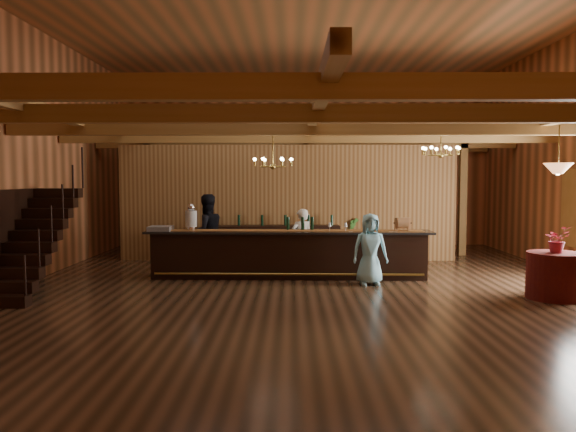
{
  "coord_description": "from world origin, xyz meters",
  "views": [
    {
      "loc": [
        -0.4,
        -11.55,
        2.25
      ],
      "look_at": [
        -0.47,
        0.39,
        1.41
      ],
      "focal_mm": 35.0,
      "sensor_mm": 36.0,
      "label": 1
    }
  ],
  "objects_px": {
    "chandelier_right": "(441,151)",
    "bartender": "(302,240)",
    "staff_second": "(206,233)",
    "pendant_lamp": "(558,168)",
    "guest": "(370,249)",
    "beverage_dispenser": "(191,217)",
    "tasting_bar": "(289,254)",
    "round_table": "(555,276)",
    "floor_plant": "(352,239)",
    "backbar_shelf": "(274,244)",
    "raffle_drum": "(403,223)",
    "chandelier_left": "(273,162)"
  },
  "relations": [
    {
      "from": "tasting_bar",
      "to": "bartender",
      "type": "height_order",
      "value": "bartender"
    },
    {
      "from": "beverage_dispenser",
      "to": "staff_second",
      "type": "distance_m",
      "value": 0.88
    },
    {
      "from": "chandelier_right",
      "to": "bartender",
      "type": "height_order",
      "value": "chandelier_right"
    },
    {
      "from": "backbar_shelf",
      "to": "chandelier_right",
      "type": "relative_size",
      "value": 4.32
    },
    {
      "from": "floor_plant",
      "to": "guest",
      "type": "bearing_deg",
      "value": -90.06
    },
    {
      "from": "bartender",
      "to": "staff_second",
      "type": "relative_size",
      "value": 0.81
    },
    {
      "from": "bartender",
      "to": "staff_second",
      "type": "distance_m",
      "value": 2.27
    },
    {
      "from": "round_table",
      "to": "guest",
      "type": "distance_m",
      "value": 3.5
    },
    {
      "from": "bartender",
      "to": "beverage_dispenser",
      "type": "bearing_deg",
      "value": -5.26
    },
    {
      "from": "backbar_shelf",
      "to": "chandelier_left",
      "type": "distance_m",
      "value": 3.64
    },
    {
      "from": "round_table",
      "to": "bartender",
      "type": "xyz_separation_m",
      "value": [
        -4.62,
        2.95,
        0.32
      ]
    },
    {
      "from": "backbar_shelf",
      "to": "bartender",
      "type": "height_order",
      "value": "bartender"
    },
    {
      "from": "beverage_dispenser",
      "to": "staff_second",
      "type": "bearing_deg",
      "value": 72.9
    },
    {
      "from": "guest",
      "to": "chandelier_left",
      "type": "bearing_deg",
      "value": 173.41
    },
    {
      "from": "bartender",
      "to": "floor_plant",
      "type": "height_order",
      "value": "bartender"
    },
    {
      "from": "beverage_dispenser",
      "to": "staff_second",
      "type": "xyz_separation_m",
      "value": [
        0.23,
        0.73,
        -0.42
      ]
    },
    {
      "from": "tasting_bar",
      "to": "backbar_shelf",
      "type": "xyz_separation_m",
      "value": [
        -0.4,
        2.29,
        -0.05
      ]
    },
    {
      "from": "round_table",
      "to": "bartender",
      "type": "distance_m",
      "value": 5.49
    },
    {
      "from": "tasting_bar",
      "to": "staff_second",
      "type": "bearing_deg",
      "value": 158.15
    },
    {
      "from": "tasting_bar",
      "to": "bartender",
      "type": "relative_size",
      "value": 4.24
    },
    {
      "from": "bartender",
      "to": "guest",
      "type": "height_order",
      "value": "bartender"
    },
    {
      "from": "guest",
      "to": "staff_second",
      "type": "bearing_deg",
      "value": 152.14
    },
    {
      "from": "round_table",
      "to": "chandelier_right",
      "type": "bearing_deg",
      "value": 133.56
    },
    {
      "from": "beverage_dispenser",
      "to": "guest",
      "type": "height_order",
      "value": "beverage_dispenser"
    },
    {
      "from": "pendant_lamp",
      "to": "bartender",
      "type": "height_order",
      "value": "pendant_lamp"
    },
    {
      "from": "beverage_dispenser",
      "to": "floor_plant",
      "type": "distance_m",
      "value": 4.75
    },
    {
      "from": "beverage_dispenser",
      "to": "backbar_shelf",
      "type": "xyz_separation_m",
      "value": [
        1.78,
        2.2,
        -0.86
      ]
    },
    {
      "from": "raffle_drum",
      "to": "floor_plant",
      "type": "bearing_deg",
      "value": 105.85
    },
    {
      "from": "pendant_lamp",
      "to": "staff_second",
      "type": "bearing_deg",
      "value": 156.75
    },
    {
      "from": "chandelier_right",
      "to": "pendant_lamp",
      "type": "height_order",
      "value": "same"
    },
    {
      "from": "bartender",
      "to": "pendant_lamp",
      "type": "bearing_deg",
      "value": 125.62
    },
    {
      "from": "floor_plant",
      "to": "raffle_drum",
      "type": "bearing_deg",
      "value": -74.15
    },
    {
      "from": "raffle_drum",
      "to": "beverage_dispenser",
      "type": "bearing_deg",
      "value": 177.62
    },
    {
      "from": "staff_second",
      "to": "beverage_dispenser",
      "type": "bearing_deg",
      "value": 41.68
    },
    {
      "from": "tasting_bar",
      "to": "raffle_drum",
      "type": "xyz_separation_m",
      "value": [
        2.5,
        -0.1,
        0.7
      ]
    },
    {
      "from": "raffle_drum",
      "to": "bartender",
      "type": "height_order",
      "value": "bartender"
    },
    {
      "from": "pendant_lamp",
      "to": "guest",
      "type": "height_order",
      "value": "pendant_lamp"
    },
    {
      "from": "chandelier_right",
      "to": "pendant_lamp",
      "type": "relative_size",
      "value": 0.89
    },
    {
      "from": "backbar_shelf",
      "to": "round_table",
      "type": "xyz_separation_m",
      "value": [
        5.32,
        -4.42,
        -0.06
      ]
    },
    {
      "from": "backbar_shelf",
      "to": "guest",
      "type": "relative_size",
      "value": 2.32
    },
    {
      "from": "pendant_lamp",
      "to": "staff_second",
      "type": "xyz_separation_m",
      "value": [
        -6.87,
        2.95,
        -1.48
      ]
    },
    {
      "from": "round_table",
      "to": "chandelier_left",
      "type": "bearing_deg",
      "value": 164.77
    },
    {
      "from": "staff_second",
      "to": "chandelier_right",
      "type": "bearing_deg",
      "value": 135.83
    },
    {
      "from": "pendant_lamp",
      "to": "floor_plant",
      "type": "height_order",
      "value": "pendant_lamp"
    },
    {
      "from": "backbar_shelf",
      "to": "floor_plant",
      "type": "relative_size",
      "value": 2.97
    },
    {
      "from": "beverage_dispenser",
      "to": "pendant_lamp",
      "type": "xyz_separation_m",
      "value": [
        7.1,
        -2.22,
        1.06
      ]
    },
    {
      "from": "chandelier_left",
      "to": "bartender",
      "type": "distance_m",
      "value": 2.45
    },
    {
      "from": "bartender",
      "to": "round_table",
      "type": "bearing_deg",
      "value": 125.62
    },
    {
      "from": "tasting_bar",
      "to": "round_table",
      "type": "bearing_deg",
      "value": -22.2
    },
    {
      "from": "backbar_shelf",
      "to": "round_table",
      "type": "height_order",
      "value": "backbar_shelf"
    }
  ]
}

